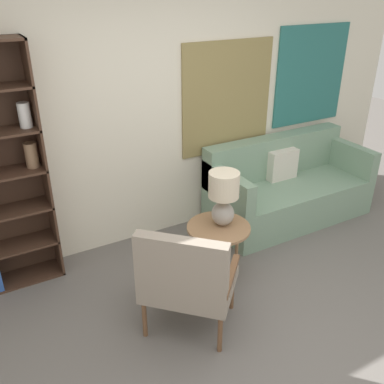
{
  "coord_description": "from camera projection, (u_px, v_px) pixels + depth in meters",
  "views": [
    {
      "loc": [
        -1.55,
        -1.67,
        2.46
      ],
      "look_at": [
        -0.02,
        1.06,
        0.9
      ],
      "focal_mm": 40.0,
      "sensor_mm": 36.0,
      "label": 1
    }
  ],
  "objects": [
    {
      "name": "armchair",
      "position": [
        186.0,
        278.0,
        3.1
      ],
      "size": [
        0.86,
        0.86,
        0.92
      ],
      "color": "brown",
      "rests_on": "ground_plane"
    },
    {
      "name": "couch",
      "position": [
        286.0,
        189.0,
        4.85
      ],
      "size": [
        1.82,
        0.82,
        0.88
      ],
      "color": "gray",
      "rests_on": "ground_plane"
    },
    {
      "name": "wall_back",
      "position": [
        149.0,
        108.0,
        4.08
      ],
      "size": [
        6.4,
        0.08,
        2.7
      ],
      "color": "silver",
      "rests_on": "ground_plane"
    },
    {
      "name": "table_lamp",
      "position": [
        224.0,
        195.0,
        3.65
      ],
      "size": [
        0.26,
        0.26,
        0.5
      ],
      "color": "#A59E93",
      "rests_on": "side_table"
    },
    {
      "name": "side_table",
      "position": [
        218.0,
        231.0,
        3.76
      ],
      "size": [
        0.56,
        0.56,
        0.52
      ],
      "color": "#99704C",
      "rests_on": "ground_plane"
    },
    {
      "name": "ground_plane",
      "position": [
        266.0,
        360.0,
        3.08
      ],
      "size": [
        14.0,
        14.0,
        0.0
      ],
      "primitive_type": "plane",
      "color": "#66605B"
    }
  ]
}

